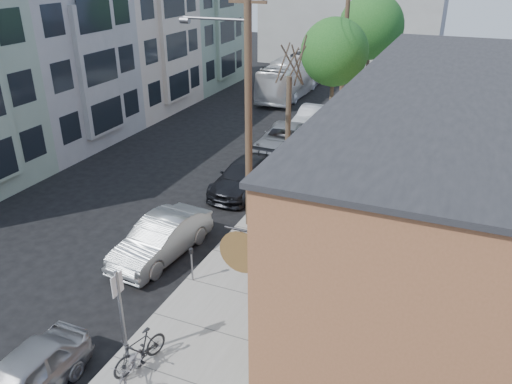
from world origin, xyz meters
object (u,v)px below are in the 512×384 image
at_px(utility_pole_near, 247,98).
at_px(tree_leafy_mid, 334,52).
at_px(patio_chair_a, 276,328).
at_px(car_0, 21,380).
at_px(patio_chair_b, 268,364).
at_px(bus, 293,76).
at_px(parked_bike_b, 130,369).
at_px(car_2, 244,176).
at_px(tree_bare, 288,136).
at_px(parking_meter_far, 276,173).
at_px(car_3, 284,139).
at_px(parked_bike_a, 140,350).
at_px(sign_post, 121,307).
at_px(car_4, 311,116).
at_px(car_1, 161,238).
at_px(patron_grey, 278,281).
at_px(parking_meter_near, 191,259).
at_px(cyclist, 259,256).
at_px(tree_leafy_far, 371,27).

bearing_deg(utility_pole_near, tree_leafy_mid, 87.92).
relative_size(patio_chair_a, car_0, 0.23).
distance_m(patio_chair_b, bus, 30.72).
distance_m(parked_bike_b, car_2, 12.41).
distance_m(tree_bare, car_0, 14.31).
xyz_separation_m(parking_meter_far, car_3, (-1.45, 5.25, -0.23)).
bearing_deg(car_2, car_0, -87.74).
height_order(patio_chair_a, parked_bike_a, parked_bike_a).
height_order(tree_bare, car_2, tree_bare).
distance_m(utility_pole_near, car_2, 5.92).
relative_size(tree_leafy_mid, car_2, 1.46).
height_order(sign_post, tree_bare, tree_bare).
distance_m(tree_bare, car_2, 2.95).
xyz_separation_m(sign_post, parking_meter_far, (-0.10, 11.89, -0.85)).
distance_m(tree_bare, patio_chair_b, 11.83).
relative_size(parking_meter_far, car_4, 0.31).
bearing_deg(car_3, patio_chair_a, -74.55).
relative_size(parked_bike_b, car_4, 0.39).
height_order(patio_chair_b, car_1, car_1).
height_order(patio_chair_a, patron_grey, patron_grey).
distance_m(parking_meter_near, utility_pole_near, 6.25).
xyz_separation_m(tree_leafy_mid, car_4, (-2.00, 2.80, -4.68)).
xyz_separation_m(cyclist, car_4, (-3.50, 17.50, -0.34)).
distance_m(tree_leafy_far, patio_chair_a, 28.68).
relative_size(patio_chair_b, parked_bike_b, 0.56).
distance_m(patron_grey, bus, 27.60).
bearing_deg(parking_meter_near, car_2, 100.75).
relative_size(car_3, bus, 0.51).
distance_m(patron_grey, car_3, 14.12).
bearing_deg(car_2, parking_meter_far, 17.37).
relative_size(sign_post, car_3, 0.52).
height_order(parking_meter_far, parked_bike_a, parking_meter_far).
bearing_deg(patron_grey, car_1, -80.28).
bearing_deg(patio_chair_a, sign_post, -138.89).
xyz_separation_m(patio_chair_a, cyclist, (-1.60, 2.69, 0.42)).
bearing_deg(tree_leafy_far, parked_bike_a, -89.80).
distance_m(parking_meter_far, car_1, 7.18).
height_order(parking_meter_near, patio_chair_a, parking_meter_near).
distance_m(parking_meter_near, cyclist, 2.28).
relative_size(patio_chair_a, cyclist, 0.51).
height_order(parking_meter_near, car_1, car_1).
bearing_deg(patio_chair_a, cyclist, 130.44).
bearing_deg(car_0, sign_post, 54.49).
bearing_deg(parking_meter_near, tree_bare, 86.08).
relative_size(tree_leafy_far, patron_grey, 4.58).
bearing_deg(utility_pole_near, tree_bare, 83.51).
distance_m(sign_post, car_1, 5.46).
height_order(parking_meter_far, tree_bare, tree_bare).
bearing_deg(parked_bike_b, tree_leafy_far, 78.41).
bearing_deg(patio_chair_a, tree_bare, 117.39).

